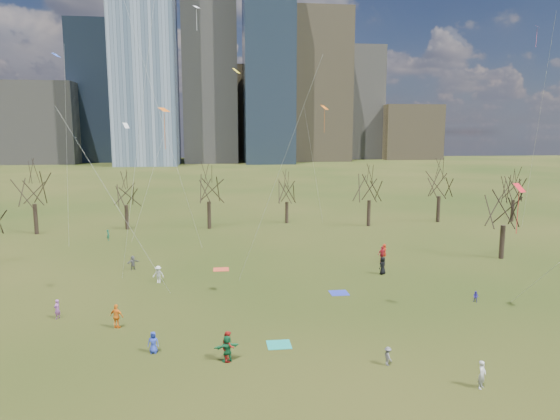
{
  "coord_description": "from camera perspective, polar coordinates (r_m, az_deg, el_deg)",
  "views": [
    {
      "loc": [
        -5.75,
        -33.3,
        14.15
      ],
      "look_at": [
        0.0,
        12.0,
        7.0
      ],
      "focal_mm": 32.0,
      "sensor_mm": 36.0,
      "label": 1
    }
  ],
  "objects": [
    {
      "name": "person_7",
      "position": [
        42.46,
        -24.12,
        -10.29
      ],
      "size": [
        0.57,
        0.66,
        1.52
      ],
      "primitive_type": "imported",
      "rotation": [
        0.0,
        0.0,
        4.27
      ],
      "color": "#A055AA",
      "rests_on": "ground"
    },
    {
      "name": "person_1",
      "position": [
        31.3,
        22.09,
        -17.03
      ],
      "size": [
        0.69,
        0.68,
        1.61
      ],
      "primitive_type": "imported",
      "rotation": [
        0.0,
        0.0,
        0.72
      ],
      "color": "silver",
      "rests_on": "ground"
    },
    {
      "name": "person_8",
      "position": [
        45.56,
        21.47,
        -9.21
      ],
      "size": [
        0.58,
        0.58,
        0.95
      ],
      "primitive_type": "imported",
      "rotation": [
        0.0,
        0.0,
        5.49
      ],
      "color": "#3025A2",
      "rests_on": "ground"
    },
    {
      "name": "ground",
      "position": [
        36.64,
        2.43,
        -13.83
      ],
      "size": [
        500.0,
        500.0,
        0.0
      ],
      "primitive_type": "plane",
      "color": "black",
      "rests_on": "ground"
    },
    {
      "name": "person_11",
      "position": [
        54.2,
        -16.46,
        -5.79
      ],
      "size": [
        1.38,
        1.15,
        1.49
      ],
      "primitive_type": "imported",
      "rotation": [
        0.0,
        0.0,
        0.61
      ],
      "color": "#5D5C61",
      "rests_on": "ground"
    },
    {
      "name": "person_0",
      "position": [
        34.28,
        -14.28,
        -14.45
      ],
      "size": [
        0.72,
        0.48,
        1.44
      ],
      "primitive_type": "imported",
      "rotation": [
        0.0,
        0.0,
        6.25
      ],
      "color": "#2A3FB7",
      "rests_on": "ground"
    },
    {
      "name": "person_4",
      "position": [
        38.89,
        -18.17,
        -11.47
      ],
      "size": [
        1.15,
        0.82,
        1.82
      ],
      "primitive_type": "imported",
      "rotation": [
        0.0,
        0.0,
        2.75
      ],
      "color": "orange",
      "rests_on": "ground"
    },
    {
      "name": "blanket_crimson",
      "position": [
        52.59,
        -6.75,
        -6.76
      ],
      "size": [
        1.6,
        1.5,
        0.03
      ],
      "primitive_type": "cube",
      "color": "#CD4429",
      "rests_on": "ground"
    },
    {
      "name": "person_10",
      "position": [
        56.09,
        11.58,
        -4.96
      ],
      "size": [
        1.13,
        0.8,
        1.78
      ],
      "primitive_type": "imported",
      "rotation": [
        0.0,
        0.0,
        0.39
      ],
      "color": "red",
      "rests_on": "ground"
    },
    {
      "name": "blanket_navy",
      "position": [
        45.2,
        6.76,
        -9.39
      ],
      "size": [
        1.6,
        1.5,
        0.03
      ],
      "primitive_type": "cube",
      "color": "#2431A8",
      "rests_on": "ground"
    },
    {
      "name": "person_12",
      "position": [
        58.8,
        11.83,
        -4.5
      ],
      "size": [
        0.74,
        0.83,
        1.44
      ],
      "primitive_type": "imported",
      "rotation": [
        0.0,
        0.0,
        1.07
      ],
      "color": "red",
      "rests_on": "ground"
    },
    {
      "name": "person_2",
      "position": [
        32.41,
        -5.95,
        -15.18
      ],
      "size": [
        0.77,
        0.96,
        1.9
      ],
      "primitive_type": "imported",
      "rotation": [
        0.0,
        0.0,
        1.62
      ],
      "color": "#AF1C19",
      "rests_on": "ground"
    },
    {
      "name": "person_3",
      "position": [
        32.48,
        12.23,
        -16.0
      ],
      "size": [
        0.55,
        0.82,
        1.17
      ],
      "primitive_type": "imported",
      "rotation": [
        0.0,
        0.0,
        1.73
      ],
      "color": "#5E5D61",
      "rests_on": "ground"
    },
    {
      "name": "bare_tree_row",
      "position": [
        71.21,
        -2.63,
        2.41
      ],
      "size": [
        113.04,
        29.8,
        9.5
      ],
      "color": "black",
      "rests_on": "ground"
    },
    {
      "name": "person_13",
      "position": [
        69.56,
        -19.04,
        -2.73
      ],
      "size": [
        0.46,
        0.59,
        1.43
      ],
      "primitive_type": "imported",
      "rotation": [
        0.0,
        0.0,
        1.82
      ],
      "color": "#17684D",
      "rests_on": "ground"
    },
    {
      "name": "downtown_skyline",
      "position": [
        245.23,
        -6.63,
        14.66
      ],
      "size": [
        212.5,
        78.0,
        118.0
      ],
      "color": "slate",
      "rests_on": "ground"
    },
    {
      "name": "person_6",
      "position": [
        51.36,
        11.65,
        -6.25
      ],
      "size": [
        1.04,
        0.99,
        1.79
      ],
      "primitive_type": "imported",
      "rotation": [
        0.0,
        0.0,
        3.8
      ],
      "color": "black",
      "rests_on": "ground"
    },
    {
      "name": "kites_airborne",
      "position": [
        49.52,
        4.21,
        7.56
      ],
      "size": [
        59.32,
        43.96,
        26.46
      ],
      "color": "orange",
      "rests_on": "ground"
    },
    {
      "name": "blanket_teal",
      "position": [
        34.71,
        -0.12,
        -15.13
      ],
      "size": [
        1.6,
        1.5,
        0.03
      ],
      "primitive_type": "cube",
      "color": "teal",
      "rests_on": "ground"
    },
    {
      "name": "person_5",
      "position": [
        32.32,
        -6.06,
        -15.44
      ],
      "size": [
        1.67,
        0.89,
        1.72
      ],
      "primitive_type": "imported",
      "rotation": [
        0.0,
        0.0,
        3.4
      ],
      "color": "#176B37",
      "rests_on": "ground"
    },
    {
      "name": "person_9",
      "position": [
        48.97,
        -13.73,
        -7.15
      ],
      "size": [
        1.15,
        0.78,
        1.64
      ],
      "primitive_type": "imported",
      "rotation": [
        0.0,
        0.0,
        6.11
      ],
      "color": "silver",
      "rests_on": "ground"
    }
  ]
}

